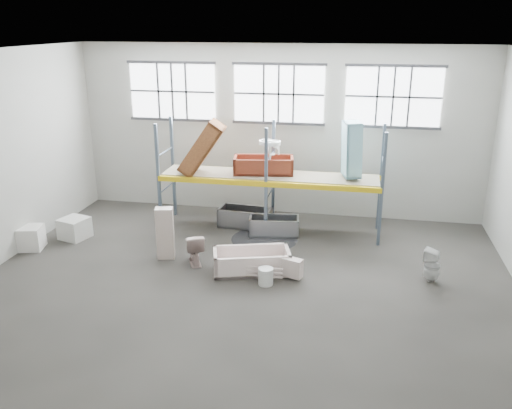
% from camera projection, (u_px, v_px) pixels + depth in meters
% --- Properties ---
extents(floor, '(12.00, 10.00, 0.10)m').
position_uv_depth(floor, '(243.00, 287.00, 11.97)').
color(floor, '#494540').
rests_on(floor, ground).
extents(ceiling, '(12.00, 10.00, 0.10)m').
position_uv_depth(ceiling, '(241.00, 50.00, 10.31)').
color(ceiling, silver).
rests_on(ceiling, ground).
extents(wall_back, '(12.00, 0.10, 5.00)m').
position_uv_depth(wall_back, '(279.00, 131.00, 15.83)').
color(wall_back, '#A5A49A').
rests_on(wall_back, ground).
extents(wall_front, '(12.00, 0.10, 5.00)m').
position_uv_depth(wall_front, '(153.00, 291.00, 6.45)').
color(wall_front, '#A6A499').
rests_on(wall_front, ground).
extents(window_left, '(2.60, 0.04, 1.60)m').
position_uv_depth(window_left, '(173.00, 91.00, 15.95)').
color(window_left, white).
rests_on(window_left, wall_back).
extents(window_mid, '(2.60, 0.04, 1.60)m').
position_uv_depth(window_mid, '(279.00, 94.00, 15.37)').
color(window_mid, white).
rests_on(window_mid, wall_back).
extents(window_right, '(2.60, 0.04, 1.60)m').
position_uv_depth(window_right, '(393.00, 97.00, 14.80)').
color(window_right, white).
rests_on(window_right, wall_back).
extents(rack_upright_la, '(0.08, 0.08, 3.00)m').
position_uv_depth(rack_upright_la, '(159.00, 178.00, 14.70)').
color(rack_upright_la, slate).
rests_on(rack_upright_la, floor).
extents(rack_upright_lb, '(0.08, 0.08, 3.00)m').
position_uv_depth(rack_upright_lb, '(173.00, 167.00, 15.81)').
color(rack_upright_lb, slate).
rests_on(rack_upright_lb, floor).
extents(rack_upright_ma, '(0.08, 0.08, 3.00)m').
position_uv_depth(rack_upright_ma, '(266.00, 184.00, 14.16)').
color(rack_upright_ma, slate).
rests_on(rack_upright_ma, floor).
extents(rack_upright_mb, '(0.08, 0.08, 3.00)m').
position_uv_depth(rack_upright_mb, '(273.00, 172.00, 15.27)').
color(rack_upright_mb, slate).
rests_on(rack_upright_mb, floor).
extents(rack_upright_ra, '(0.08, 0.08, 3.00)m').
position_uv_depth(rack_upright_ra, '(382.00, 191.00, 13.62)').
color(rack_upright_ra, slate).
rests_on(rack_upright_ra, floor).
extents(rack_upright_rb, '(0.08, 0.08, 3.00)m').
position_uv_depth(rack_upright_rb, '(381.00, 178.00, 14.74)').
color(rack_upright_rb, slate).
rests_on(rack_upright_rb, floor).
extents(rack_beam_front, '(6.00, 0.10, 0.14)m').
position_uv_depth(rack_beam_front, '(266.00, 184.00, 14.16)').
color(rack_beam_front, yellow).
rests_on(rack_beam_front, floor).
extents(rack_beam_back, '(6.00, 0.10, 0.14)m').
position_uv_depth(rack_beam_back, '(273.00, 172.00, 15.27)').
color(rack_beam_back, yellow).
rests_on(rack_beam_back, floor).
extents(shelf_deck, '(5.90, 1.10, 0.03)m').
position_uv_depth(shelf_deck, '(270.00, 175.00, 14.69)').
color(shelf_deck, gray).
rests_on(shelf_deck, floor).
extents(wet_patch, '(1.80, 1.80, 0.00)m').
position_uv_depth(wet_patch, '(264.00, 239.00, 14.46)').
color(wet_patch, black).
rests_on(wet_patch, floor).
extents(bathtub_beige, '(1.94, 1.30, 0.52)m').
position_uv_depth(bathtub_beige, '(252.00, 261.00, 12.54)').
color(bathtub_beige, silver).
rests_on(bathtub_beige, floor).
extents(cistern_spare, '(0.51, 0.36, 0.44)m').
position_uv_depth(cistern_spare, '(292.00, 268.00, 12.16)').
color(cistern_spare, beige).
rests_on(cistern_spare, bathtub_beige).
extents(sink_in_tub, '(0.57, 0.57, 0.15)m').
position_uv_depth(sink_in_tub, '(269.00, 267.00, 12.46)').
color(sink_in_tub, beige).
rests_on(sink_in_tub, bathtub_beige).
extents(toilet_beige, '(0.71, 0.88, 0.78)m').
position_uv_depth(toilet_beige, '(194.00, 248.00, 12.93)').
color(toilet_beige, '#C7AAA3').
rests_on(toilet_beige, floor).
extents(cistern_tall, '(0.47, 0.36, 1.30)m').
position_uv_depth(cistern_tall, '(165.00, 233.00, 13.14)').
color(cistern_tall, '#C6AFA3').
rests_on(cistern_tall, floor).
extents(toilet_white, '(0.46, 0.46, 0.79)m').
position_uv_depth(toilet_white, '(432.00, 265.00, 12.01)').
color(toilet_white, white).
rests_on(toilet_white, floor).
extents(steel_tub_left, '(1.53, 0.82, 0.54)m').
position_uv_depth(steel_tub_left, '(245.00, 217.00, 15.30)').
color(steel_tub_left, '#92939A').
rests_on(steel_tub_left, floor).
extents(steel_tub_right, '(1.42, 0.80, 0.50)m').
position_uv_depth(steel_tub_right, '(274.00, 226.00, 14.73)').
color(steel_tub_right, '#ADB0B6').
rests_on(steel_tub_right, floor).
extents(rust_tub_flat, '(1.73, 1.01, 0.46)m').
position_uv_depth(rust_tub_flat, '(263.00, 165.00, 14.77)').
color(rust_tub_flat, maroon).
rests_on(rust_tub_flat, shelf_deck).
extents(rust_tub_tilted, '(1.36, 0.87, 1.59)m').
position_uv_depth(rust_tub_tilted, '(202.00, 148.00, 14.62)').
color(rust_tub_tilted, '#975A29').
rests_on(rust_tub_tilted, shelf_deck).
extents(sink_on_shelf, '(0.73, 0.66, 0.53)m').
position_uv_depth(sink_on_shelf, '(270.00, 158.00, 14.37)').
color(sink_on_shelf, white).
rests_on(sink_on_shelf, rust_tub_flat).
extents(blue_tub_upright, '(0.62, 0.77, 1.47)m').
position_uv_depth(blue_tub_upright, '(352.00, 149.00, 14.06)').
color(blue_tub_upright, '#8FCEDE').
rests_on(blue_tub_upright, shelf_deck).
extents(bucket, '(0.35, 0.35, 0.39)m').
position_uv_depth(bucket, '(266.00, 276.00, 11.93)').
color(bucket, silver).
rests_on(bucket, floor).
extents(carton_near, '(0.82, 0.74, 0.60)m').
position_uv_depth(carton_near, '(29.00, 238.00, 13.79)').
color(carton_near, white).
rests_on(carton_near, floor).
extents(carton_far, '(0.83, 0.83, 0.56)m').
position_uv_depth(carton_far, '(75.00, 228.00, 14.48)').
color(carton_far, beige).
rests_on(carton_far, floor).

